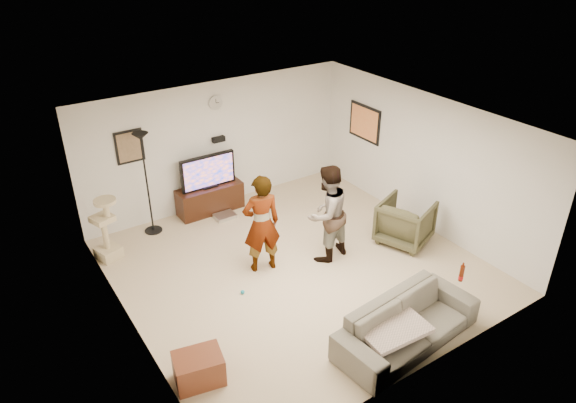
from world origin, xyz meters
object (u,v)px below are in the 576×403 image
cat_tree (104,229)px  person_right (327,214)px  tv_stand (210,199)px  beer_bottle (462,273)px  floor_lamp (147,184)px  armchair (405,222)px  person_left (261,224)px  sofa (407,324)px  tv (208,171)px  side_table (199,368)px

cat_tree → person_right: 3.71m
tv_stand → beer_bottle: bearing=-71.6°
floor_lamp → armchair: bearing=-37.8°
person_right → beer_bottle: person_right is taller
person_right → person_left: bearing=-26.6°
beer_bottle → armchair: size_ratio=0.29×
floor_lamp → beer_bottle: (2.82, -4.68, -0.22)m
sofa → beer_bottle: (0.98, 0.00, 0.44)m
floor_lamp → tv: bearing=4.6°
cat_tree → beer_bottle: bearing=-48.6°
tv_stand → floor_lamp: bearing=-175.4°
cat_tree → sofa: 5.10m
sofa → cat_tree: bearing=117.4°
tv → cat_tree: bearing=-166.7°
tv_stand → person_left: person_left is taller
tv → beer_bottle: (1.59, -4.78, -0.12)m
sofa → beer_bottle: bearing=-5.7°
person_left → side_table: 2.59m
person_right → sofa: 2.33m
person_left → person_right: 1.11m
sofa → armchair: bearing=40.5°
beer_bottle → person_right: bearing=106.3°
armchair → sofa: bearing=114.8°
floor_lamp → person_right: size_ratio=1.14×
cat_tree → armchair: size_ratio=1.30×
tv → person_right: (0.93, -2.53, -0.02)m
floor_lamp → person_left: (1.09, -2.12, -0.12)m
person_left → sofa: (0.74, -2.56, -0.53)m
person_left → person_right: same height
person_right → sofa: size_ratio=0.79×
floor_lamp → cat_tree: size_ratio=1.72×
sofa → armchair: armchair is taller
tv → sofa: tv is taller
armchair → person_left: bearing=53.3°
floor_lamp → cat_tree: (-0.95, -0.41, -0.40)m
tv_stand → armchair: bearing=-50.6°
person_right → tv: bearing=-80.2°
person_right → side_table: (-2.97, -1.32, -0.65)m
tv_stand → beer_bottle: beer_bottle is taller
armchair → tv: bearing=18.0°
beer_bottle → side_table: beer_bottle is taller
armchair → beer_bottle: bearing=135.2°
tv → person_left: person_left is taller
tv_stand → sofa: bearing=-82.8°
armchair → cat_tree: bearing=40.9°
floor_lamp → beer_bottle: bearing=-59.0°
tv_stand → sofa: size_ratio=0.60×
sofa → person_left: bearing=100.5°
side_table → person_left: bearing=40.6°
person_left → sofa: size_ratio=0.79×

